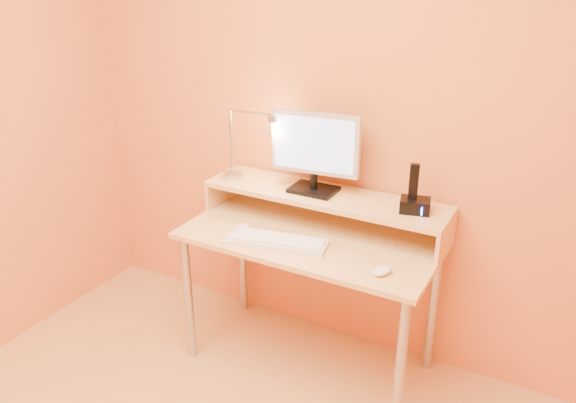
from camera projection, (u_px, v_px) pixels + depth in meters
The scene contains 25 objects.
wall_back at pixel (342, 110), 2.69m from camera, with size 3.00×0.04×2.50m, color orange.
desk_leg_fl at pixel (188, 298), 2.82m from camera, with size 0.04×0.04×0.69m, color #ABABB2.
desk_leg_fr at pixel (400, 368), 2.34m from camera, with size 0.04×0.04×0.69m, color #ABABB2.
desk_leg_bl at pixel (243, 256), 3.23m from camera, with size 0.04×0.04×0.69m, color #ABABB2.
desk_leg_br at pixel (433, 309), 2.74m from camera, with size 0.04×0.04×0.69m, color #ABABB2.
desk_lower at pixel (310, 238), 2.64m from camera, with size 1.20×0.60×0.03m, color #E1BE80.
shelf_riser_left at pixel (223, 189), 2.99m from camera, with size 0.02×0.30×0.14m, color #E1BE80.
shelf_riser_right at pixel (446, 237), 2.47m from camera, with size 0.02×0.30×0.14m, color #E1BE80.
desk_shelf at pixel (325, 196), 2.70m from camera, with size 1.20×0.30×0.03m, color #E1BE80.
monitor_foot at pixel (314, 190), 2.72m from camera, with size 0.22×0.16×0.02m, color black.
monitor_neck at pixel (314, 181), 2.70m from camera, with size 0.04×0.04×0.07m, color black.
monitor_panel at pixel (315, 143), 2.64m from camera, with size 0.43×0.04×0.29m, color #B3B3B6.
monitor_back at pixel (318, 142), 2.66m from camera, with size 0.39×0.01×0.25m, color black.
monitor_screen at pixel (314, 144), 2.62m from camera, with size 0.39×0.00×0.25m, color #9FB5F6.
lamp_base at pixel (233, 175), 2.89m from camera, with size 0.10×0.10×0.03m, color #ABABB2.
lamp_post at pixel (231, 142), 2.82m from camera, with size 0.01×0.01×0.33m, color #ABABB2.
lamp_arm at pixel (251, 113), 2.70m from camera, with size 0.01×0.01×0.24m, color #ABABB2.
lamp_head at pixel (272, 119), 2.66m from camera, with size 0.04×0.04×0.03m, color #ABABB2.
lamp_bulb at pixel (273, 122), 2.66m from camera, with size 0.03×0.03×0.00m, color #FFEAC6.
phone_dock at pixel (415, 205), 2.49m from camera, with size 0.13×0.10×0.06m, color black.
phone_handset at pixel (414, 181), 2.45m from camera, with size 0.04×0.03×0.16m, color black.
phone_led at pixel (422, 211), 2.43m from camera, with size 0.01×0.00×0.04m, color #1F72FF.
keyboard at pixel (280, 242), 2.55m from camera, with size 0.43×0.14×0.02m, color silver.
mouse at pixel (383, 271), 2.31m from camera, with size 0.05×0.09×0.03m, color white.
remote_control at pixel (236, 234), 2.63m from camera, with size 0.05×0.20×0.02m, color silver.
Camera 1 is at (1.05, -0.94, 1.90)m, focal length 35.19 mm.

